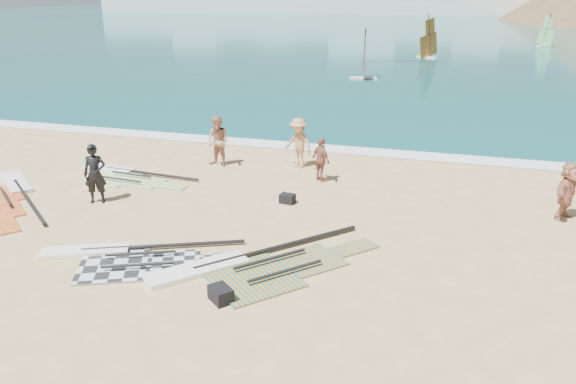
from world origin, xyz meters
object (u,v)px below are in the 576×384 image
(beachgoer_back, at_px, (321,160))
(beachgoer_right, at_px, (568,191))
(rig_green, at_px, (123,175))
(rig_red, at_px, (6,195))
(beachgoer_left, at_px, (218,141))
(person_wetsuit, at_px, (95,174))
(gear_bag_far, at_px, (221,294))
(beachgoer_mid, at_px, (298,143))
(gear_bag_near, at_px, (287,199))
(rig_orange, at_px, (251,266))
(rig_grey, at_px, (124,257))

(beachgoer_back, bearing_deg, beachgoer_right, -147.27)
(beachgoer_back, relative_size, beachgoer_right, 0.90)
(rig_green, distance_m, beachgoer_back, 7.35)
(rig_red, distance_m, beachgoer_left, 7.62)
(beachgoer_left, bearing_deg, rig_red, -121.41)
(rig_red, relative_size, person_wetsuit, 2.54)
(person_wetsuit, distance_m, beachgoer_back, 7.67)
(gear_bag_far, xyz_separation_m, beachgoer_mid, (-1.01, 10.09, 0.80))
(gear_bag_near, distance_m, beachgoer_left, 4.93)
(rig_orange, height_order, rig_red, rig_orange)
(gear_bag_far, distance_m, beachgoer_mid, 10.17)
(beachgoer_back, bearing_deg, beachgoer_mid, -6.68)
(gear_bag_far, height_order, beachgoer_mid, beachgoer_mid)
(rig_grey, relative_size, rig_red, 1.08)
(rig_orange, xyz_separation_m, person_wetsuit, (-6.35, 2.89, 0.92))
(beachgoer_mid, bearing_deg, beachgoer_left, -139.83)
(gear_bag_far, distance_m, person_wetsuit, 7.77)
(beachgoer_left, bearing_deg, gear_bag_near, -25.08)
(rig_orange, xyz_separation_m, rig_red, (-9.61, 2.48, -0.00))
(rig_orange, relative_size, gear_bag_near, 11.14)
(rig_grey, relative_size, rig_orange, 1.02)
(rig_grey, height_order, rig_red, rig_red)
(beachgoer_left, bearing_deg, rig_green, -127.34)
(rig_grey, relative_size, rig_green, 1.07)
(beachgoer_mid, distance_m, beachgoer_back, 1.88)
(gear_bag_far, xyz_separation_m, beachgoer_back, (0.22, 8.68, 0.64))
(rig_green, relative_size, beachgoer_mid, 2.56)
(gear_bag_near, height_order, beachgoer_right, beachgoer_right)
(rig_red, height_order, beachgoer_mid, beachgoer_mid)
(beachgoer_mid, bearing_deg, gear_bag_far, -57.52)
(gear_bag_far, xyz_separation_m, person_wetsuit, (-6.24, 4.57, 0.80))
(gear_bag_near, relative_size, beachgoer_back, 0.29)
(rig_orange, xyz_separation_m, beachgoer_right, (7.96, 5.70, 0.84))
(rig_grey, relative_size, gear_bag_far, 9.42)
(rig_red, height_order, gear_bag_far, gear_bag_far)
(gear_bag_far, distance_m, beachgoer_back, 8.71)
(gear_bag_far, height_order, person_wetsuit, person_wetsuit)
(rig_red, bearing_deg, beachgoer_back, 64.46)
(rig_grey, bearing_deg, gear_bag_far, -44.90)
(beachgoer_mid, bearing_deg, gear_bag_near, -52.99)
(gear_bag_near, bearing_deg, rig_red, -167.11)
(gear_bag_near, xyz_separation_m, beachgoer_left, (-3.72, 3.12, 0.84))
(beachgoer_mid, bearing_deg, rig_grey, -77.21)
(rig_orange, distance_m, beachgoer_back, 7.05)
(person_wetsuit, distance_m, beachgoer_right, 14.58)
(person_wetsuit, relative_size, beachgoer_left, 0.98)
(rig_grey, height_order, beachgoer_back, beachgoer_back)
(gear_bag_near, bearing_deg, beachgoer_left, 140.01)
(rig_green, height_order, beachgoer_back, beachgoer_back)
(rig_green, distance_m, beachgoer_left, 3.78)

